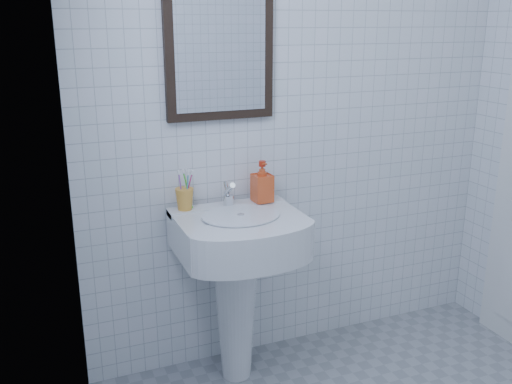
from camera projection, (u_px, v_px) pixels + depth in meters
name	position (u px, v px, depth m)	size (l,w,h in m)	color
wall_back	(300.00, 111.00, 2.77)	(2.20, 0.02, 2.50)	white
wall_left	(103.00, 213.00, 1.31)	(0.02, 2.40, 2.50)	white
washbasin	(237.00, 269.00, 2.63)	(0.56, 0.41, 0.86)	white
faucet	(229.00, 196.00, 2.62)	(0.05, 0.11, 0.12)	silver
toothbrush_cup	(185.00, 199.00, 2.57)	(0.08, 0.08, 0.10)	gold
soap_dispenser	(262.00, 182.00, 2.68)	(0.09, 0.09, 0.19)	red
wall_mirror	(220.00, 50.00, 2.52)	(0.50, 0.04, 0.62)	black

